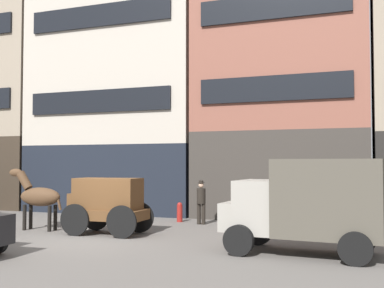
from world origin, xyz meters
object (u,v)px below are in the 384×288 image
(cargo_wagon, at_px, (107,202))
(fire_hydrant_curbside, at_px, (180,212))
(pedestrian_officer, at_px, (201,200))
(delivery_truck_near, at_px, (307,203))
(draft_horse, at_px, (38,196))

(cargo_wagon, height_order, fire_hydrant_curbside, cargo_wagon)
(pedestrian_officer, bearing_deg, delivery_truck_near, -46.29)
(cargo_wagon, distance_m, pedestrian_officer, 4.32)
(pedestrian_officer, bearing_deg, cargo_wagon, -122.03)
(cargo_wagon, bearing_deg, draft_horse, -179.97)
(draft_horse, xyz_separation_m, pedestrian_officer, (5.24, 3.66, -0.29))
(draft_horse, bearing_deg, pedestrian_officer, 34.95)
(delivery_truck_near, xyz_separation_m, pedestrian_officer, (-4.81, 5.03, -0.44))
(draft_horse, bearing_deg, delivery_truck_near, -7.75)
(draft_horse, relative_size, delivery_truck_near, 0.53)
(draft_horse, bearing_deg, fire_hydrant_curbside, 44.92)
(cargo_wagon, bearing_deg, delivery_truck_near, -10.92)
(delivery_truck_near, relative_size, fire_hydrant_curbside, 5.37)
(cargo_wagon, xyz_separation_m, fire_hydrant_curbside, (1.17, 4.10, -0.72))
(draft_horse, xyz_separation_m, delivery_truck_near, (10.05, -1.37, 0.15))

